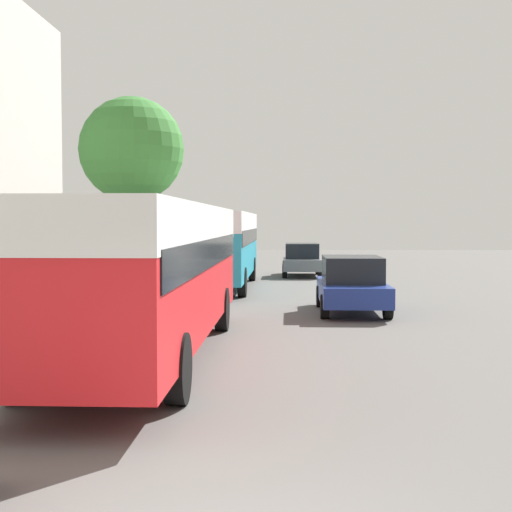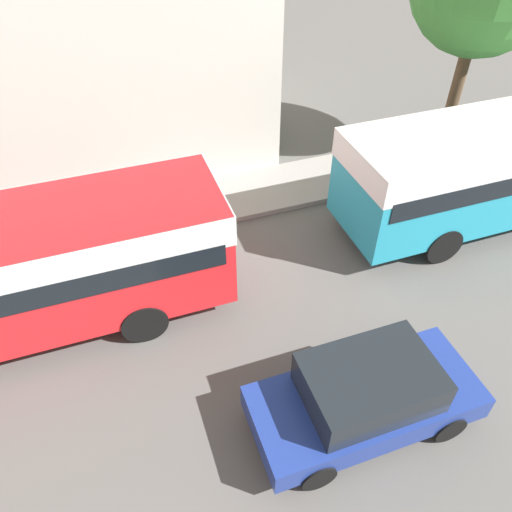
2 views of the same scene
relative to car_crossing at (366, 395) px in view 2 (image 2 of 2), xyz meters
The scene contains 2 objects.
building_midblock 12.81m from the car_crossing, 166.85° to the right, with size 6.72×9.13×8.27m.
car_crossing is the anchor object (origin of this frame).
Camera 2 is at (6.46, 11.63, 8.64)m, focal length 35.00 mm.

